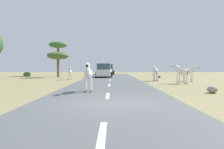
{
  "coord_description": "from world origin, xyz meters",
  "views": [
    {
      "loc": [
        -0.14,
        -8.52,
        1.46
      ],
      "look_at": [
        -0.1,
        12.05,
        0.68
      ],
      "focal_mm": 35.7,
      "sensor_mm": 36.0,
      "label": 1
    }
  ],
  "objects_px": {
    "car_1": "(104,71)",
    "tree_2": "(58,46)",
    "zebra_0": "(88,74)",
    "zebra_1": "(155,71)",
    "rock_2": "(212,89)",
    "zebra_3": "(181,72)",
    "rock_1": "(158,77)",
    "tree_4": "(57,56)",
    "zebra_2": "(69,72)",
    "bush_0": "(27,74)",
    "zebra_4": "(188,72)",
    "car_0": "(107,70)"
  },
  "relations": [
    {
      "from": "zebra_4",
      "to": "tree_4",
      "type": "relative_size",
      "value": 0.49
    },
    {
      "from": "zebra_0",
      "to": "tree_2",
      "type": "relative_size",
      "value": 0.33
    },
    {
      "from": "zebra_3",
      "to": "tree_4",
      "type": "height_order",
      "value": "tree_4"
    },
    {
      "from": "car_1",
      "to": "tree_2",
      "type": "height_order",
      "value": "tree_2"
    },
    {
      "from": "zebra_1",
      "to": "zebra_0",
      "type": "bearing_deg",
      "value": -117.75
    },
    {
      "from": "car_1",
      "to": "bush_0",
      "type": "distance_m",
      "value": 11.33
    },
    {
      "from": "tree_2",
      "to": "tree_4",
      "type": "distance_m",
      "value": 5.84
    },
    {
      "from": "tree_2",
      "to": "rock_2",
      "type": "distance_m",
      "value": 27.14
    },
    {
      "from": "car_1",
      "to": "tree_2",
      "type": "xyz_separation_m",
      "value": [
        -7.43,
        6.36,
        3.78
      ]
    },
    {
      "from": "car_0",
      "to": "zebra_1",
      "type": "bearing_deg",
      "value": 111.33
    },
    {
      "from": "zebra_1",
      "to": "tree_4",
      "type": "xyz_separation_m",
      "value": [
        -11.43,
        7.66,
        1.84
      ]
    },
    {
      "from": "car_0",
      "to": "rock_2",
      "type": "relative_size",
      "value": 7.5
    },
    {
      "from": "zebra_1",
      "to": "zebra_4",
      "type": "distance_m",
      "value": 3.14
    },
    {
      "from": "zebra_1",
      "to": "rock_2",
      "type": "distance_m",
      "value": 9.94
    },
    {
      "from": "tree_2",
      "to": "zebra_3",
      "type": "bearing_deg",
      "value": -49.05
    },
    {
      "from": "bush_0",
      "to": "rock_2",
      "type": "distance_m",
      "value": 26.0
    },
    {
      "from": "zebra_4",
      "to": "car_0",
      "type": "relative_size",
      "value": 0.37
    },
    {
      "from": "zebra_4",
      "to": "car_0",
      "type": "xyz_separation_m",
      "value": [
        -8.01,
        15.7,
        -0.08
      ]
    },
    {
      "from": "zebra_0",
      "to": "car_0",
      "type": "distance_m",
      "value": 24.59
    },
    {
      "from": "car_1",
      "to": "rock_2",
      "type": "bearing_deg",
      "value": -66.59
    },
    {
      "from": "zebra_2",
      "to": "rock_1",
      "type": "distance_m",
      "value": 11.19
    },
    {
      "from": "bush_0",
      "to": "tree_4",
      "type": "bearing_deg",
      "value": -20.41
    },
    {
      "from": "zebra_1",
      "to": "rock_2",
      "type": "xyz_separation_m",
      "value": [
        1.18,
        -9.84,
        -0.77
      ]
    },
    {
      "from": "tree_2",
      "to": "bush_0",
      "type": "bearing_deg",
      "value": -134.53
    },
    {
      "from": "zebra_3",
      "to": "rock_1",
      "type": "relative_size",
      "value": 3.34
    },
    {
      "from": "tree_4",
      "to": "zebra_2",
      "type": "bearing_deg",
      "value": -64.91
    },
    {
      "from": "zebra_0",
      "to": "rock_2",
      "type": "distance_m",
      "value": 6.82
    },
    {
      "from": "tree_4",
      "to": "bush_0",
      "type": "xyz_separation_m",
      "value": [
        -4.82,
        1.79,
        -2.49
      ]
    },
    {
      "from": "rock_2",
      "to": "car_1",
      "type": "bearing_deg",
      "value": 111.32
    },
    {
      "from": "tree_4",
      "to": "bush_0",
      "type": "distance_m",
      "value": 5.72
    },
    {
      "from": "bush_0",
      "to": "car_1",
      "type": "bearing_deg",
      "value": -14.07
    },
    {
      "from": "zebra_2",
      "to": "zebra_3",
      "type": "xyz_separation_m",
      "value": [
        10.31,
        -5.37,
        0.15
      ]
    },
    {
      "from": "zebra_1",
      "to": "zebra_2",
      "type": "relative_size",
      "value": 1.18
    },
    {
      "from": "tree_2",
      "to": "bush_0",
      "type": "distance_m",
      "value": 6.65
    },
    {
      "from": "zebra_1",
      "to": "rock_1",
      "type": "relative_size",
      "value": 3.49
    },
    {
      "from": "tree_4",
      "to": "bush_0",
      "type": "relative_size",
      "value": 3.21
    },
    {
      "from": "rock_2",
      "to": "rock_1",
      "type": "bearing_deg",
      "value": 88.37
    },
    {
      "from": "zebra_2",
      "to": "car_1",
      "type": "relative_size",
      "value": 0.33
    },
    {
      "from": "rock_1",
      "to": "car_0",
      "type": "bearing_deg",
      "value": 126.23
    },
    {
      "from": "tree_2",
      "to": "car_0",
      "type": "bearing_deg",
      "value": 14.17
    },
    {
      "from": "zebra_3",
      "to": "zebra_2",
      "type": "bearing_deg",
      "value": 120.31
    },
    {
      "from": "bush_0",
      "to": "zebra_4",
      "type": "bearing_deg",
      "value": -27.69
    },
    {
      "from": "zebra_0",
      "to": "rock_2",
      "type": "xyz_separation_m",
      "value": [
        6.77,
        -0.27,
        -0.84
      ]
    },
    {
      "from": "zebra_0",
      "to": "tree_4",
      "type": "distance_m",
      "value": 18.28
    },
    {
      "from": "zebra_4",
      "to": "tree_2",
      "type": "xyz_separation_m",
      "value": [
        -15.77,
        13.74,
        3.7
      ]
    },
    {
      "from": "car_1",
      "to": "rock_1",
      "type": "height_order",
      "value": "car_1"
    },
    {
      "from": "car_1",
      "to": "zebra_4",
      "type": "bearing_deg",
      "value": -39.44
    },
    {
      "from": "car_0",
      "to": "tree_2",
      "type": "distance_m",
      "value": 8.85
    },
    {
      "from": "bush_0",
      "to": "zebra_0",
      "type": "bearing_deg",
      "value": -60.71
    },
    {
      "from": "car_0",
      "to": "car_1",
      "type": "bearing_deg",
      "value": 90.86
    }
  ]
}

